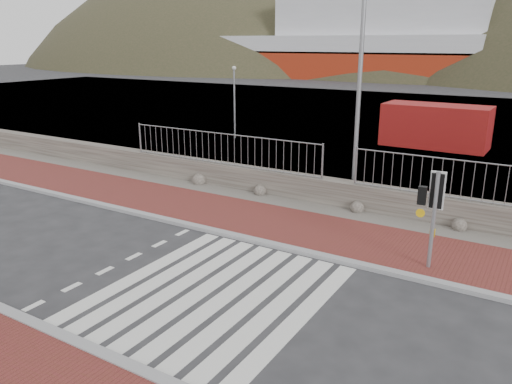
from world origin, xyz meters
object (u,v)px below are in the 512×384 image
Objects in this scene: traffic_signal_far at (434,200)px; shipping_container at (435,126)px; streetlight at (365,61)px; ferry at (341,42)px.

traffic_signal_far is 16.01m from shipping_container.
traffic_signal_far reaches higher than shipping_container.
streetlight reaches higher than shipping_container.
ferry is 70.28m from traffic_signal_far.
streetlight is at bearing -56.37° from traffic_signal_far.
shipping_container is at bearing 94.13° from streetlight.
streetlight reaches higher than traffic_signal_far.
ferry is 5.81× the size of streetlight.
streetlight is (-3.44, 4.35, 3.02)m from traffic_signal_far.
traffic_signal_far is (28.45, -64.17, -3.54)m from ferry.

